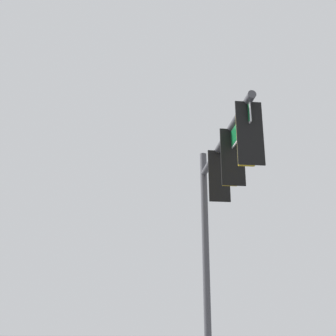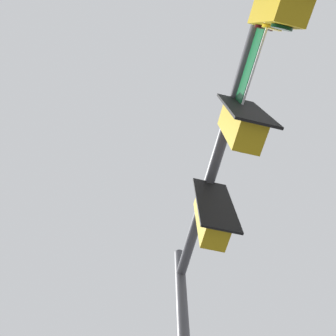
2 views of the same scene
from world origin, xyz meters
name	(u,v)px [view 1 (image 1 of 2)]	position (x,y,z in m)	size (l,w,h in m)	color
signal_pole_near	(222,190)	(-5.22, -5.43, 4.91)	(4.76, 1.29, 6.62)	#47474C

